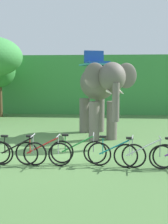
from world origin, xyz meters
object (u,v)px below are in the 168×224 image
object	(u,v)px
bike_green	(78,151)
bike_teal	(116,154)
elephant	(99,86)
bike_white	(143,155)
bike_black	(18,152)
bike_red	(43,153)

from	to	relation	value
bike_green	bike_teal	xyz separation A→B (m)	(1.13, -0.23, 0.00)
elephant	bike_white	world-z (taller)	elephant
bike_black	bike_red	distance (m)	0.75
bike_black	bike_teal	size ratio (longest dim) A/B	1.00
bike_black	bike_red	xyz separation A→B (m)	(0.75, 0.02, 0.00)
bike_white	bike_teal	bearing A→B (deg)	172.39
bike_red	elephant	bearing A→B (deg)	69.90
bike_black	bike_white	xyz separation A→B (m)	(3.66, -0.04, 0.00)
elephant	bike_white	bearing A→B (deg)	-72.41
elephant	bike_black	world-z (taller)	elephant
bike_green	bike_teal	bearing A→B (deg)	-11.63
elephant	bike_teal	bearing A→B (deg)	-81.91
bike_teal	bike_white	xyz separation A→B (m)	(0.76, -0.10, 0.00)
bike_black	bike_white	distance (m)	3.66
bike_red	bike_teal	size ratio (longest dim) A/B	1.00
bike_green	bike_teal	world-z (taller)	same
bike_red	bike_green	xyz separation A→B (m)	(1.01, 0.27, 0.00)
elephant	bike_red	distance (m)	4.86
elephant	bike_white	xyz separation A→B (m)	(1.36, -4.29, -1.82)
bike_red	bike_green	size ratio (longest dim) A/B	1.00
bike_teal	bike_black	bearing A→B (deg)	-178.74
elephant	bike_green	bearing A→B (deg)	-97.68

